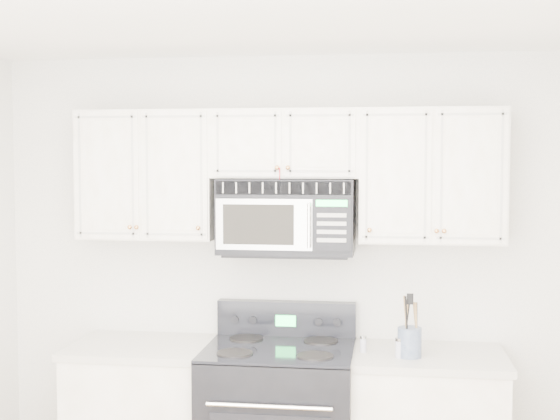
# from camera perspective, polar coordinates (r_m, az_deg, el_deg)

# --- Properties ---
(room) EXTENTS (3.51, 3.51, 2.61)m
(room) POSITION_cam_1_polar(r_m,az_deg,el_deg) (3.00, -3.50, -9.50)
(room) COLOR #9F7E54
(room) RESTS_ON ground
(upper_cabinets) EXTENTS (2.44, 0.37, 0.75)m
(upper_cabinets) POSITION_cam_1_polar(r_m,az_deg,el_deg) (4.49, 0.51, 3.05)
(upper_cabinets) COLOR white
(upper_cabinets) RESTS_ON ground
(microwave) EXTENTS (0.77, 0.43, 0.43)m
(microwave) POSITION_cam_1_polar(r_m,az_deg,el_deg) (4.46, 0.53, -0.43)
(microwave) COLOR black
(microwave) RESTS_ON ground
(utensil_crock) EXTENTS (0.13, 0.13, 0.34)m
(utensil_crock) POSITION_cam_1_polar(r_m,az_deg,el_deg) (4.31, 9.46, -9.39)
(utensil_crock) COLOR slate
(utensil_crock) RESTS_ON base_cabinet_right
(shaker_salt) EXTENTS (0.04, 0.04, 0.09)m
(shaker_salt) POSITION_cam_1_polar(r_m,az_deg,el_deg) (4.40, 6.11, -9.71)
(shaker_salt) COLOR #A9A8BE
(shaker_salt) RESTS_ON base_cabinet_right
(shaker_pepper) EXTENTS (0.05, 0.05, 0.11)m
(shaker_pepper) POSITION_cam_1_polar(r_m,az_deg,el_deg) (4.30, 8.73, -9.92)
(shaker_pepper) COLOR #A9A8BE
(shaker_pepper) RESTS_ON base_cabinet_right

